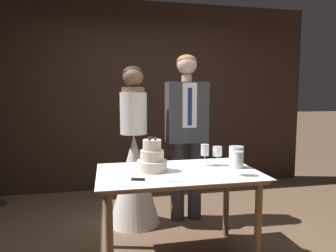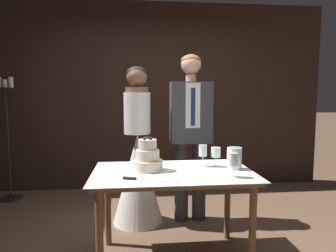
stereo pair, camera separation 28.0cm
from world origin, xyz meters
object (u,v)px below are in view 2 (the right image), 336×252
object	(u,v)px
bride	(138,166)
groom	(191,128)
wine_glass_near	(203,151)
wine_glass_far	(216,153)
cake_table	(173,182)
tiered_cake	(148,158)
hurricane_candle	(234,159)
wine_glass_middle	(233,160)
candle_stand	(8,138)
cake_knife	(140,179)

from	to	relation	value
bride	groom	distance (m)	0.70
wine_glass_near	wine_glass_far	size ratio (longest dim) A/B	1.13
bride	cake_table	bearing A→B (deg)	-70.07
tiered_cake	hurricane_candle	xyz separation A→B (m)	(0.73, -0.03, -0.01)
wine_glass_middle	wine_glass_far	xyz separation A→B (m)	(-0.04, 0.35, -0.01)
hurricane_candle	groom	size ratio (longest dim) A/B	0.10
tiered_cake	bride	size ratio (longest dim) A/B	0.17
bride	wine_glass_middle	bearing A→B (deg)	-54.80
cake_table	wine_glass_far	bearing A→B (deg)	17.64
wine_glass_far	candle_stand	xyz separation A→B (m)	(-2.36, 1.56, -0.06)
cake_table	hurricane_candle	size ratio (longest dim) A/B	7.11
hurricane_candle	bride	size ratio (longest dim) A/B	0.11
wine_glass_near	wine_glass_middle	size ratio (longest dim) A/B	1.02
wine_glass_middle	candle_stand	distance (m)	3.06
cake_table	wine_glass_far	size ratio (longest dim) A/B	7.69
cake_knife	wine_glass_far	size ratio (longest dim) A/B	2.48
wine_glass_middle	groom	bearing A→B (deg)	97.94
cake_table	groom	distance (m)	0.91
cake_knife	wine_glass_middle	bearing A→B (deg)	17.90
cake_knife	groom	distance (m)	1.19
tiered_cake	bride	bearing A→B (deg)	96.32
cake_knife	hurricane_candle	world-z (taller)	hurricane_candle
wine_glass_far	groom	bearing A→B (deg)	98.78
candle_stand	cake_table	bearing A→B (deg)	-40.48
wine_glass_far	groom	size ratio (longest dim) A/B	0.09
wine_glass_near	bride	xyz separation A→B (m)	(-0.56, 0.65, -0.27)
tiered_cake	hurricane_candle	world-z (taller)	tiered_cake
wine_glass_near	candle_stand	size ratio (longest dim) A/B	0.12
groom	candle_stand	xyz separation A→B (m)	(-2.26, 0.89, -0.21)
tiered_cake	candle_stand	xyz separation A→B (m)	(-1.77, 1.63, -0.04)
hurricane_candle	groom	bearing A→B (deg)	107.08
hurricane_candle	wine_glass_near	bearing A→B (deg)	154.71
tiered_cake	cake_knife	xyz separation A→B (m)	(-0.07, -0.28, -0.09)
hurricane_candle	groom	distance (m)	0.82
bride	candle_stand	size ratio (longest dim) A/B	1.04
cake_table	candle_stand	world-z (taller)	candle_stand
cake_knife	groom	world-z (taller)	groom
wine_glass_middle	bride	size ratio (longest dim) A/B	0.11
cake_table	cake_knife	xyz separation A→B (m)	(-0.27, -0.23, 0.10)
wine_glass_near	groom	distance (m)	0.67
bride	candle_stand	bearing A→B (deg)	152.11
cake_knife	hurricane_candle	bearing A→B (deg)	34.86
cake_knife	groom	size ratio (longest dim) A/B	0.23
hurricane_candle	candle_stand	size ratio (longest dim) A/B	0.11
wine_glass_near	candle_stand	xyz separation A→B (m)	(-2.25, 1.54, -0.08)
tiered_cake	wine_glass_far	size ratio (longest dim) A/B	1.65
tiered_cake	cake_knife	distance (m)	0.31
wine_glass_near	wine_glass_far	xyz separation A→B (m)	(0.11, -0.01, -0.01)
cake_knife	wine_glass_middle	xyz separation A→B (m)	(0.70, 0.01, 0.12)
wine_glass_far	groom	xyz separation A→B (m)	(-0.10, 0.67, 0.15)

